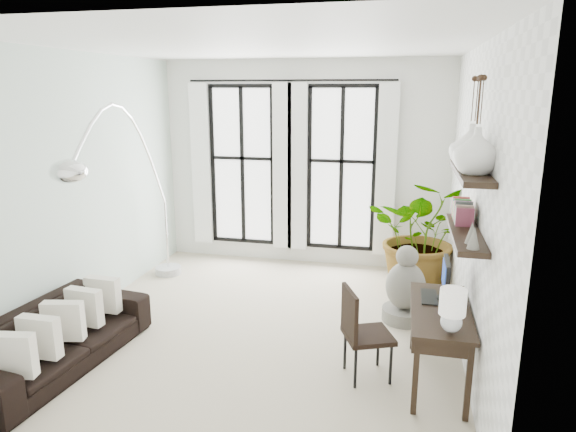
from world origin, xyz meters
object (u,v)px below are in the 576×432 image
(desk, at_px, (440,315))
(buddha, at_px, (405,290))
(plant, at_px, (423,235))
(arc_lamp, at_px, (124,152))
(desk_chair, at_px, (360,328))
(sofa, at_px, (57,337))

(desk, distance_m, buddha, 1.43)
(plant, xyz_separation_m, desk, (0.10, -2.40, -0.09))
(desk, bearing_deg, arc_lamp, 166.44)
(desk, height_order, arc_lamp, arc_lamp)
(arc_lamp, bearing_deg, desk_chair, -17.63)
(desk, height_order, buddha, desk)
(desk, bearing_deg, buddha, 102.90)
(desk, bearing_deg, desk_chair, -176.42)
(sofa, xyz_separation_m, plant, (3.65, 2.90, 0.50))
(sofa, xyz_separation_m, desk_chair, (3.01, 0.45, 0.22))
(arc_lamp, relative_size, buddha, 3.19)
(desk, relative_size, desk_chair, 1.39)
(plant, distance_m, arc_lamp, 4.05)
(desk_chair, bearing_deg, arc_lamp, 139.38)
(plant, bearing_deg, sofa, -141.50)
(sofa, distance_m, arc_lamp, 2.21)
(arc_lamp, bearing_deg, sofa, -94.20)
(plant, relative_size, desk, 1.26)
(sofa, xyz_separation_m, buddha, (3.44, 1.86, 0.09))
(desk, distance_m, desk_chair, 0.76)
(sofa, bearing_deg, plant, -45.77)
(plant, xyz_separation_m, buddha, (-0.21, -1.04, -0.40))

